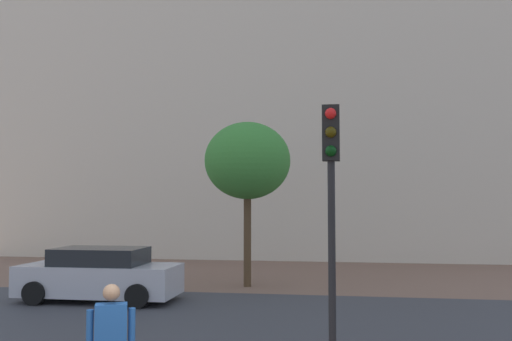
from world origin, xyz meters
TOP-DOWN VIEW (x-y plane):
  - ground_plane at (0.00, 10.00)m, footprint 120.00×120.00m
  - street_asphalt_strip at (0.00, 7.80)m, footprint 120.00×6.72m
  - landmark_building at (-2.50, 27.88)m, footprint 27.08×15.39m
  - car_silver at (-4.61, 9.28)m, footprint 4.42×2.01m
  - traffic_light_pole at (2.01, 3.37)m, footprint 0.28×0.34m
  - tree_curb_far at (-0.93, 12.51)m, footprint 2.87×2.87m

SIDE VIEW (x-z plane):
  - ground_plane at x=0.00m, z-range 0.00..0.00m
  - street_asphalt_strip at x=0.00m, z-range 0.00..0.00m
  - car_silver at x=-4.61m, z-range -0.02..1.46m
  - traffic_light_pole at x=2.01m, z-range 0.88..5.22m
  - tree_curb_far at x=-0.93m, z-range 1.41..6.87m
  - landmark_building at x=-2.50m, z-range -6.12..26.37m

